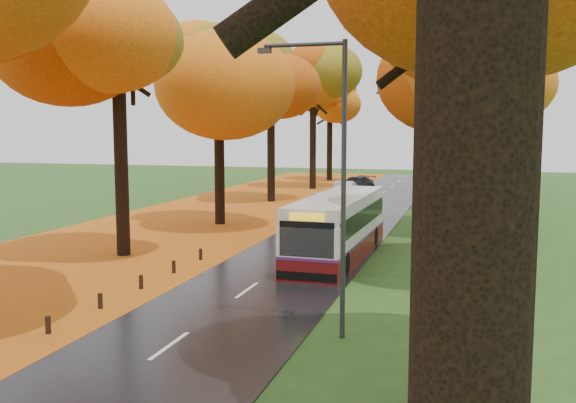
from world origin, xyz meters
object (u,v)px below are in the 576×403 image
at_px(streetlamp_far, 434,139).
at_px(car_dark, 355,185).
at_px(streetlamp_mid, 411,145).
at_px(bus, 338,225).
at_px(car_white, 323,201).
at_px(streetlamp_near, 334,166).
at_px(car_silver, 343,190).

relative_size(streetlamp_far, car_dark, 1.66).
height_order(streetlamp_mid, bus, streetlamp_mid).
xyz_separation_m(streetlamp_mid, car_white, (-6.30, 4.08, -4.01)).
distance_m(streetlamp_near, car_dark, 39.40).
bearing_deg(streetlamp_far, car_dark, -139.83).
relative_size(streetlamp_far, car_silver, 1.87).
bearing_deg(car_silver, streetlamp_near, -79.92).
distance_m(streetlamp_mid, car_dark, 18.27).
relative_size(streetlamp_near, streetlamp_far, 1.00).
bearing_deg(car_white, car_dark, 75.00).
relative_size(car_white, car_dark, 0.81).
xyz_separation_m(streetlamp_mid, car_silver, (-6.30, 11.33, -3.97)).
bearing_deg(car_white, car_silver, 75.00).
bearing_deg(streetlamp_mid, streetlamp_near, -90.00).
height_order(streetlamp_far, car_dark, streetlamp_far).
bearing_deg(car_silver, car_dark, 89.38).
bearing_deg(streetlamp_far, car_silver, -120.55).
bearing_deg(streetlamp_mid, bus, -100.19).
height_order(car_white, car_silver, car_silver).
bearing_deg(car_silver, bus, -80.05).
bearing_deg(car_silver, streetlamp_mid, -61.56).
relative_size(streetlamp_mid, car_dark, 1.66).
distance_m(streetlamp_near, streetlamp_far, 44.00).
height_order(streetlamp_mid, car_silver, streetlamp_mid).
height_order(streetlamp_near, streetlamp_mid, same).
bearing_deg(streetlamp_mid, car_silver, 119.06).
height_order(streetlamp_mid, car_dark, streetlamp_mid).
relative_size(streetlamp_near, bus, 0.77).
height_order(bus, car_silver, bus).
bearing_deg(streetlamp_far, streetlamp_mid, -90.00).
relative_size(streetlamp_far, car_white, 2.04).
height_order(streetlamp_far, car_silver, streetlamp_far).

